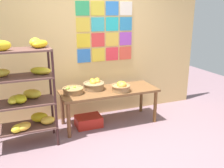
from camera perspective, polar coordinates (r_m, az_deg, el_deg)
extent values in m
plane|color=slate|center=(3.57, 4.13, -16.54)|extent=(9.21, 9.21, 0.00)
cube|color=#D9B26F|center=(4.56, -4.54, 8.71)|extent=(4.39, 0.06, 2.65)
cube|color=#30A25F|center=(4.43, -6.84, 16.96)|extent=(0.24, 0.01, 0.24)
cube|color=gold|center=(4.51, -3.34, 17.04)|extent=(0.24, 0.01, 0.24)
cube|color=#317ED2|center=(4.61, 0.04, 17.05)|extent=(0.24, 0.01, 0.24)
cube|color=white|center=(4.71, 3.27, 17.02)|extent=(0.24, 0.01, 0.24)
cube|color=gold|center=(4.44, -6.72, 13.43)|extent=(0.24, 0.01, 0.24)
cube|color=#35ACB3|center=(4.52, -3.28, 13.57)|extent=(0.24, 0.01, 0.24)
cube|color=#25B6B9|center=(4.61, 0.04, 13.66)|extent=(0.24, 0.01, 0.24)
cube|color=teal|center=(4.72, 3.21, 13.70)|extent=(0.24, 0.01, 0.24)
cube|color=gold|center=(4.46, -6.60, 9.93)|extent=(0.24, 0.01, 0.24)
cube|color=#DD3A38|center=(4.54, -3.22, 10.13)|extent=(0.24, 0.01, 0.24)
cube|color=gold|center=(4.63, 0.03, 10.28)|extent=(0.24, 0.01, 0.24)
cube|color=purple|center=(4.74, 3.16, 10.40)|extent=(0.24, 0.01, 0.24)
cube|color=blue|center=(4.50, -6.48, 6.48)|extent=(0.24, 0.01, 0.24)
cube|color=gold|center=(4.58, -3.17, 6.73)|extent=(0.24, 0.01, 0.24)
cube|color=#E53340|center=(4.67, 0.03, 6.95)|extent=(0.24, 0.01, 0.24)
cube|color=#DC4B39|center=(4.78, 3.10, 7.14)|extent=(0.24, 0.01, 0.24)
cylinder|color=#371E1D|center=(3.62, -12.98, -3.62)|extent=(0.04, 0.04, 1.45)
cylinder|color=#371E1D|center=(4.00, -13.90, -1.74)|extent=(0.04, 0.04, 1.45)
cube|color=brown|center=(3.95, -19.28, -9.31)|extent=(0.89, 0.44, 0.03)
ellipsoid|color=yellow|center=(4.00, -16.39, -7.34)|extent=(0.30, 0.25, 0.15)
ellipsoid|color=yellow|center=(3.89, -14.60, -8.12)|extent=(0.21, 0.16, 0.12)
ellipsoid|color=yellow|center=(3.79, -20.98, -9.51)|extent=(0.24, 0.24, 0.11)
ellipsoid|color=yellow|center=(3.81, -19.73, -9.18)|extent=(0.28, 0.28, 0.11)
cube|color=brown|center=(3.80, -19.82, -4.10)|extent=(0.89, 0.44, 0.02)
ellipsoid|color=yellow|center=(3.75, -20.46, -3.22)|extent=(0.25, 0.28, 0.12)
ellipsoid|color=yellow|center=(3.78, -21.68, -3.36)|extent=(0.22, 0.30, 0.10)
ellipsoid|color=yellow|center=(3.89, -17.93, -2.16)|extent=(0.33, 0.28, 0.14)
cube|color=brown|center=(3.69, -20.40, 1.46)|extent=(0.89, 0.44, 0.02)
ellipsoid|color=yellow|center=(3.71, -15.77, 2.97)|extent=(0.32, 0.30, 0.10)
ellipsoid|color=yellow|center=(3.71, -16.33, 2.95)|extent=(0.32, 0.27, 0.11)
ellipsoid|color=yellow|center=(3.75, -24.44, 2.32)|extent=(0.29, 0.19, 0.12)
cube|color=brown|center=(3.62, -21.01, 7.31)|extent=(0.89, 0.44, 0.02)
ellipsoid|color=yellow|center=(3.75, -17.32, 9.16)|extent=(0.22, 0.26, 0.13)
ellipsoid|color=yellow|center=(3.51, -24.17, 8.07)|extent=(0.26, 0.17, 0.14)
ellipsoid|color=yellow|center=(3.64, -16.22, 8.87)|extent=(0.30, 0.30, 0.11)
cube|color=brown|center=(4.30, -0.67, -1.59)|extent=(1.69, 0.65, 0.04)
cylinder|color=brown|center=(3.98, -9.96, -8.28)|extent=(0.06, 0.06, 0.59)
cylinder|color=brown|center=(4.51, 9.93, -5.18)|extent=(0.06, 0.06, 0.59)
cylinder|color=brown|center=(4.45, -11.39, -5.57)|extent=(0.06, 0.06, 0.59)
cylinder|color=brown|center=(4.94, 6.76, -3.10)|extent=(0.06, 0.06, 0.59)
cylinder|color=#996D43|center=(4.14, -8.96, -1.57)|extent=(0.32, 0.32, 0.09)
torus|color=olive|center=(4.13, -8.98, -1.00)|extent=(0.35, 0.35, 0.03)
sphere|color=#7FCD34|center=(4.16, -8.64, -0.77)|extent=(0.05, 0.05, 0.05)
sphere|color=#7AD131|center=(4.12, -10.13, -0.95)|extent=(0.06, 0.06, 0.06)
sphere|color=#85BD3F|center=(4.10, -10.22, -1.05)|extent=(0.06, 0.06, 0.06)
cylinder|color=#A07549|center=(4.20, 2.06, -1.02)|extent=(0.30, 0.30, 0.10)
torus|color=#A37043|center=(4.19, 2.07, -0.37)|extent=(0.33, 0.33, 0.03)
sphere|color=gold|center=(4.22, 2.60, -0.02)|extent=(0.10, 0.10, 0.10)
sphere|color=gold|center=(4.21, 2.20, 0.00)|extent=(0.10, 0.10, 0.10)
sphere|color=gold|center=(4.12, 2.40, -0.35)|extent=(0.11, 0.11, 0.11)
sphere|color=gold|center=(4.16, 2.83, -0.23)|extent=(0.08, 0.08, 0.08)
sphere|color=gold|center=(4.20, 1.84, -0.05)|extent=(0.11, 0.11, 0.11)
sphere|color=gold|center=(4.11, 2.18, -0.52)|extent=(0.10, 0.10, 0.10)
cylinder|color=#926E4A|center=(4.30, -4.18, -0.55)|extent=(0.34, 0.34, 0.11)
torus|color=olive|center=(4.29, -4.19, 0.17)|extent=(0.37, 0.37, 0.03)
sphere|color=gold|center=(4.33, -3.38, 0.51)|extent=(0.08, 0.08, 0.08)
sphere|color=gold|center=(4.36, -4.58, 0.69)|extent=(0.10, 0.10, 0.10)
sphere|color=gold|center=(4.37, -3.46, 0.82)|extent=(0.10, 0.10, 0.10)
sphere|color=gold|center=(4.32, -4.33, 0.42)|extent=(0.10, 0.10, 0.10)
sphere|color=gold|center=(4.29, -4.37, 0.29)|extent=(0.11, 0.11, 0.11)
cube|color=red|center=(4.38, -5.43, -8.53)|extent=(0.44, 0.33, 0.18)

